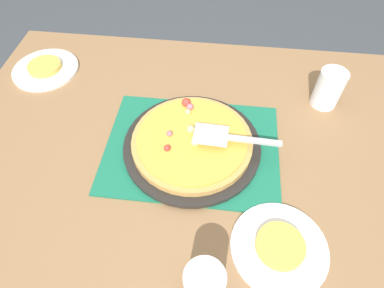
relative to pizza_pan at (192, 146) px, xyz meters
name	(u,v)px	position (x,y,z in m)	size (l,w,h in m)	color
ground_plane	(192,245)	(0.00, 0.00, -0.76)	(8.00, 8.00, 0.00)	#3D4247
dining_table	(192,170)	(0.00, 0.00, -0.12)	(1.40, 1.00, 0.75)	olive
placemat	(192,148)	(0.00, 0.00, -0.01)	(0.48, 0.36, 0.01)	#196B4C
pizza_pan	(192,146)	(0.00, 0.00, 0.00)	(0.38, 0.38, 0.01)	black
pizza	(192,141)	(0.00, 0.00, 0.02)	(0.33, 0.33, 0.05)	tan
plate_near_left	(46,69)	(-0.54, 0.28, -0.01)	(0.22, 0.22, 0.01)	white
plate_far_right	(279,248)	(0.23, -0.26, -0.01)	(0.22, 0.22, 0.01)	white
served_slice_left	(44,66)	(-0.54, 0.28, 0.01)	(0.11, 0.11, 0.02)	#EAB747
served_slice_right	(280,246)	(0.23, -0.26, 0.01)	(0.11, 0.11, 0.02)	#EAB747
cup_near	(329,89)	(0.39, 0.23, 0.05)	(0.08, 0.08, 0.12)	white
cup_far	(204,286)	(0.07, -0.37, 0.05)	(0.08, 0.08, 0.12)	white
pizza_server	(229,137)	(0.10, 0.00, 0.05)	(0.23, 0.07, 0.01)	silver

